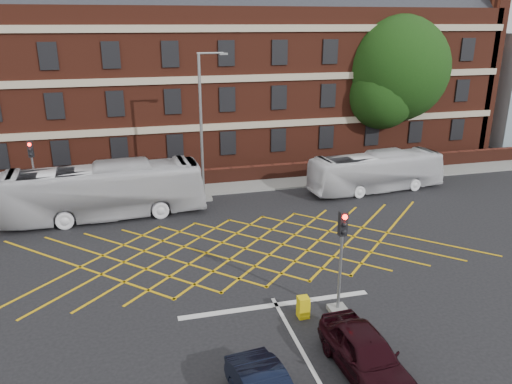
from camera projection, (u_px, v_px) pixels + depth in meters
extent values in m
plane|color=black|center=(255.00, 266.00, 23.55)|extent=(120.00, 120.00, 0.00)
cube|color=#562216|center=(189.00, 84.00, 41.75)|extent=(50.00, 12.00, 12.00)
cube|color=#202228|center=(186.00, 8.00, 39.80)|extent=(51.00, 10.61, 10.61)
cube|color=#B7A88C|center=(200.00, 80.00, 35.86)|extent=(50.00, 0.18, 0.50)
cube|color=black|center=(200.00, 100.00, 36.36)|extent=(1.20, 0.14, 1.80)
cube|color=#451B12|center=(209.00, 177.00, 35.28)|extent=(56.00, 0.50, 1.10)
cube|color=slate|center=(212.00, 188.00, 34.52)|extent=(60.00, 3.00, 0.12)
cube|color=#CC990C|center=(245.00, 249.00, 25.38)|extent=(8.22, 8.22, 0.02)
cube|color=silver|center=(276.00, 305.00, 20.35)|extent=(8.00, 0.30, 0.02)
imported|color=silver|center=(104.00, 191.00, 28.98)|extent=(11.69, 3.34, 3.22)
imported|color=silver|center=(376.00, 172.00, 33.73)|extent=(9.65, 3.09, 2.64)
imported|color=black|center=(366.00, 354.00, 16.17)|extent=(2.00, 4.48, 1.49)
cylinder|color=black|center=(391.00, 124.00, 41.77)|extent=(0.90, 0.90, 5.64)
sphere|color=black|center=(396.00, 69.00, 40.30)|extent=(8.54, 8.54, 8.54)
sphere|color=black|center=(382.00, 94.00, 39.83)|extent=(5.55, 5.55, 5.55)
sphere|color=black|center=(405.00, 86.00, 41.88)|extent=(5.12, 5.12, 5.12)
cube|color=slate|center=(338.00, 310.00, 19.84)|extent=(0.70, 0.70, 0.20)
cylinder|color=gray|center=(340.00, 273.00, 19.31)|extent=(0.12, 0.12, 3.50)
cube|color=black|center=(343.00, 224.00, 18.64)|extent=(0.30, 0.25, 0.95)
sphere|color=#FF0C05|center=(345.00, 217.00, 18.41)|extent=(0.20, 0.20, 0.20)
cube|color=slate|center=(39.00, 208.00, 30.67)|extent=(0.70, 0.70, 0.20)
cylinder|color=gray|center=(35.00, 182.00, 30.14)|extent=(0.12, 0.12, 3.50)
cube|color=black|center=(30.00, 149.00, 29.47)|extent=(0.30, 0.25, 0.95)
sphere|color=#FF0C05|center=(29.00, 145.00, 29.24)|extent=(0.20, 0.20, 0.20)
cube|color=slate|center=(204.00, 198.00, 32.42)|extent=(1.00, 1.00, 0.20)
cylinder|color=gray|center=(201.00, 130.00, 30.96)|extent=(0.18, 0.18, 9.18)
cylinder|color=gray|center=(210.00, 53.00, 29.64)|extent=(1.60, 0.12, 0.12)
cube|color=gray|center=(223.00, 54.00, 29.85)|extent=(0.50, 0.20, 0.12)
cylinder|color=gray|center=(8.00, 188.00, 31.18)|extent=(0.10, 0.10, 2.20)
cube|color=silver|center=(6.00, 176.00, 30.85)|extent=(1.10, 0.06, 0.45)
cube|color=silver|center=(7.00, 184.00, 31.01)|extent=(1.10, 0.06, 0.40)
cube|color=silver|center=(8.00, 191.00, 31.16)|extent=(1.10, 0.06, 0.35)
cube|color=gold|center=(303.00, 307.00, 19.40)|extent=(0.43, 0.44, 0.86)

